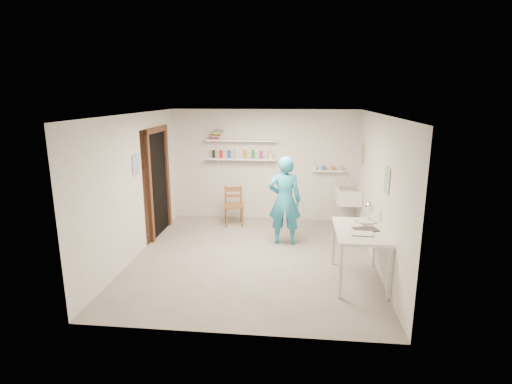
# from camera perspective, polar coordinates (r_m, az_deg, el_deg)

# --- Properties ---
(floor) EXTENTS (4.00, 4.50, 0.02)m
(floor) POSITION_cam_1_polar(r_m,az_deg,el_deg) (6.89, -0.35, -9.39)
(floor) COLOR slate
(floor) RESTS_ON ground
(ceiling) EXTENTS (4.00, 4.50, 0.02)m
(ceiling) POSITION_cam_1_polar(r_m,az_deg,el_deg) (6.34, -0.38, 11.15)
(ceiling) COLOR silver
(ceiling) RESTS_ON wall_back
(wall_back) EXTENTS (4.00, 0.02, 2.40)m
(wall_back) POSITION_cam_1_polar(r_m,az_deg,el_deg) (8.72, 1.28, 3.85)
(wall_back) COLOR silver
(wall_back) RESTS_ON ground
(wall_front) EXTENTS (4.00, 0.02, 2.40)m
(wall_front) POSITION_cam_1_polar(r_m,az_deg,el_deg) (4.36, -3.68, -6.34)
(wall_front) COLOR silver
(wall_front) RESTS_ON ground
(wall_left) EXTENTS (0.02, 4.50, 2.40)m
(wall_left) POSITION_cam_1_polar(r_m,az_deg,el_deg) (7.02, -16.90, 0.83)
(wall_left) COLOR silver
(wall_left) RESTS_ON ground
(wall_right) EXTENTS (0.02, 4.50, 2.40)m
(wall_right) POSITION_cam_1_polar(r_m,az_deg,el_deg) (6.60, 17.24, 0.01)
(wall_right) COLOR silver
(wall_right) RESTS_ON ground
(doorway_recess) EXTENTS (0.02, 0.90, 2.00)m
(doorway_recess) POSITION_cam_1_polar(r_m,az_deg,el_deg) (8.01, -13.81, 1.10)
(doorway_recess) COLOR black
(doorway_recess) RESTS_ON wall_left
(corridor_box) EXTENTS (1.40, 1.50, 2.10)m
(corridor_box) POSITION_cam_1_polar(r_m,az_deg,el_deg) (8.26, -18.47, 1.53)
(corridor_box) COLOR brown
(corridor_box) RESTS_ON ground
(door_lintel) EXTENTS (0.06, 1.05, 0.10)m
(door_lintel) POSITION_cam_1_polar(r_m,az_deg,el_deg) (7.85, -14.11, 8.60)
(door_lintel) COLOR brown
(door_lintel) RESTS_ON wall_left
(door_jamb_near) EXTENTS (0.06, 0.10, 2.00)m
(door_jamb_near) POSITION_cam_1_polar(r_m,az_deg,el_deg) (7.55, -14.93, 0.27)
(door_jamb_near) COLOR brown
(door_jamb_near) RESTS_ON ground
(door_jamb_far) EXTENTS (0.06, 0.10, 2.00)m
(door_jamb_far) POSITION_cam_1_polar(r_m,az_deg,el_deg) (8.46, -12.56, 1.84)
(door_jamb_far) COLOR brown
(door_jamb_far) RESTS_ON ground
(shelf_lower) EXTENTS (1.50, 0.22, 0.03)m
(shelf_lower) POSITION_cam_1_polar(r_m,az_deg,el_deg) (8.62, -2.11, 4.74)
(shelf_lower) COLOR white
(shelf_lower) RESTS_ON wall_back
(shelf_upper) EXTENTS (1.50, 0.22, 0.03)m
(shelf_upper) POSITION_cam_1_polar(r_m,az_deg,el_deg) (8.57, -2.13, 7.38)
(shelf_upper) COLOR white
(shelf_upper) RESTS_ON wall_back
(ledge_shelf) EXTENTS (0.70, 0.14, 0.03)m
(ledge_shelf) POSITION_cam_1_polar(r_m,az_deg,el_deg) (8.64, 10.20, 3.00)
(ledge_shelf) COLOR white
(ledge_shelf) RESTS_ON wall_back
(poster_left) EXTENTS (0.01, 0.28, 0.36)m
(poster_left) POSITION_cam_1_polar(r_m,az_deg,el_deg) (6.99, -16.78, 3.71)
(poster_left) COLOR #334C7F
(poster_left) RESTS_ON wall_left
(poster_right_a) EXTENTS (0.01, 0.34, 0.42)m
(poster_right_a) POSITION_cam_1_polar(r_m,az_deg,el_deg) (8.28, 14.93, 5.31)
(poster_right_a) COLOR #995933
(poster_right_a) RESTS_ON wall_right
(poster_right_b) EXTENTS (0.01, 0.30, 0.38)m
(poster_right_b) POSITION_cam_1_polar(r_m,az_deg,el_deg) (6.01, 18.21, 1.56)
(poster_right_b) COLOR #3F724C
(poster_right_b) RESTS_ON wall_right
(belfast_sink) EXTENTS (0.48, 0.60, 0.30)m
(belfast_sink) POSITION_cam_1_polar(r_m,az_deg,el_deg) (8.31, 13.05, -0.53)
(belfast_sink) COLOR white
(belfast_sink) RESTS_ON wall_right
(man) EXTENTS (0.60, 0.40, 1.64)m
(man) POSITION_cam_1_polar(r_m,az_deg,el_deg) (7.28, 4.12, -1.23)
(man) COLOR teal
(man) RESTS_ON ground
(wall_clock) EXTENTS (0.30, 0.04, 0.29)m
(wall_clock) POSITION_cam_1_polar(r_m,az_deg,el_deg) (7.43, 4.23, 1.24)
(wall_clock) COLOR beige
(wall_clock) RESTS_ON man
(wooden_chair) EXTENTS (0.46, 0.45, 0.84)m
(wooden_chair) POSITION_cam_1_polar(r_m,az_deg,el_deg) (8.42, -3.19, -1.98)
(wooden_chair) COLOR brown
(wooden_chair) RESTS_ON ground
(work_table) EXTENTS (0.72, 1.20, 0.80)m
(work_table) POSITION_cam_1_polar(r_m,az_deg,el_deg) (6.12, 14.51, -8.76)
(work_table) COLOR silver
(work_table) RESTS_ON ground
(desk_lamp) EXTENTS (0.15, 0.15, 0.15)m
(desk_lamp) POSITION_cam_1_polar(r_m,az_deg,el_deg) (6.40, 15.99, -1.98)
(desk_lamp) COLOR silver
(desk_lamp) RESTS_ON work_table
(spray_cans) EXTENTS (1.29, 0.06, 0.17)m
(spray_cans) POSITION_cam_1_polar(r_m,az_deg,el_deg) (8.60, -2.12, 5.40)
(spray_cans) COLOR black
(spray_cans) RESTS_ON shelf_lower
(book_stack) EXTENTS (0.30, 0.14, 0.20)m
(book_stack) POSITION_cam_1_polar(r_m,az_deg,el_deg) (8.65, -5.72, 8.14)
(book_stack) COLOR red
(book_stack) RESTS_ON shelf_upper
(ledge_pots) EXTENTS (0.48, 0.07, 0.09)m
(ledge_pots) POSITION_cam_1_polar(r_m,az_deg,el_deg) (8.63, 10.22, 3.39)
(ledge_pots) COLOR silver
(ledge_pots) RESTS_ON ledge_shelf
(papers) EXTENTS (0.30, 0.22, 0.02)m
(papers) POSITION_cam_1_polar(r_m,az_deg,el_deg) (5.98, 14.75, -5.12)
(papers) COLOR silver
(papers) RESTS_ON work_table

